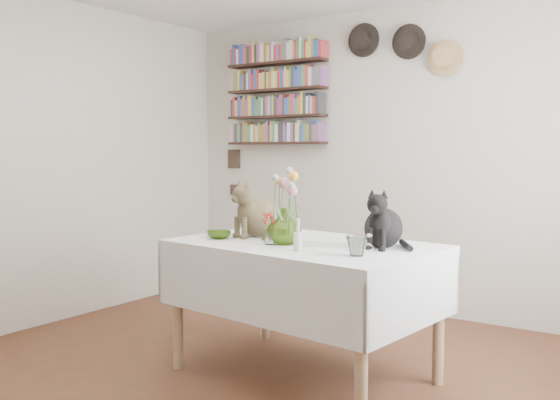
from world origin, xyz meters
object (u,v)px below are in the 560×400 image
Objects in this scene: flower_vase at (284,226)px; bookshelf_unit at (276,94)px; dining_table at (304,276)px; tabby_cat at (259,208)px; black_cat at (384,217)px.

bookshelf_unit is (-1.26, 1.75, 0.94)m from flower_vase.
dining_table is 2.46m from bookshelf_unit.
tabby_cat is 0.84m from black_cat.
flower_vase is (-0.53, -0.20, -0.06)m from black_cat.
tabby_cat is 0.36× the size of bookshelf_unit.
flower_vase is at bearing -167.02° from black_cat.
black_cat is at bearing 21.27° from flower_vase.
bookshelf_unit is at bearing 130.83° from black_cat.
black_cat reaches higher than dining_table.
bookshelf_unit is at bearing 125.78° from flower_vase.
tabby_cat is at bearing 173.50° from black_cat.
bookshelf_unit is (-0.95, 1.58, 0.86)m from tabby_cat.
black_cat is at bearing -40.89° from bookshelf_unit.
flower_vase is 0.21× the size of bookshelf_unit.
black_cat is at bearing 18.09° from tabby_cat.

